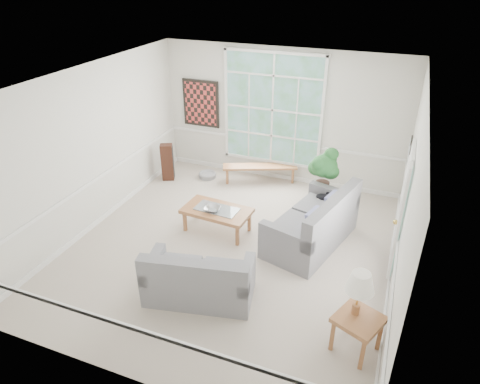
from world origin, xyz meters
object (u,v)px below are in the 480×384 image
coffee_table (217,220)px  side_table (356,333)px  end_table (323,205)px  loveseat_right (311,218)px  loveseat_front (199,273)px

coffee_table → side_table: side_table is taller
end_table → side_table: side_table is taller
coffee_table → end_table: 2.18m
loveseat_right → side_table: (1.11, -2.20, -0.24)m
coffee_table → end_table: bearing=40.1°
side_table → loveseat_front: bearing=175.2°
loveseat_right → side_table: size_ratio=3.44×
coffee_table → end_table: (1.76, 1.28, 0.01)m
end_table → side_table: (1.08, -3.21, 0.04)m
loveseat_right → loveseat_front: 2.36m
end_table → side_table: bearing=-71.4°
loveseat_front → side_table: loveseat_front is taller
loveseat_right → end_table: loveseat_right is taller
loveseat_right → side_table: 2.47m
end_table → side_table: size_ratio=0.86×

